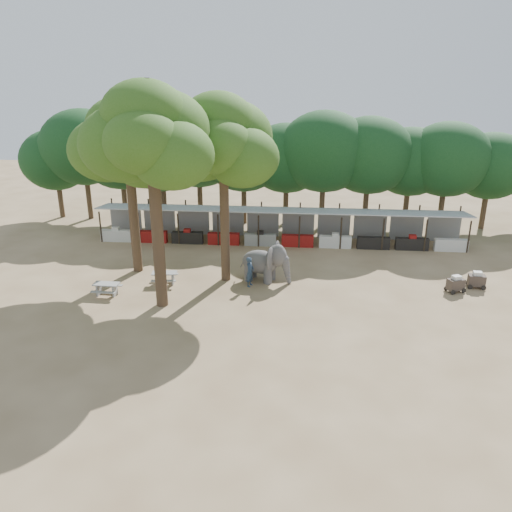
# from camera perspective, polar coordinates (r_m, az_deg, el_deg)

# --- Properties ---
(ground) EXTENTS (100.00, 100.00, 0.00)m
(ground) POSITION_cam_1_polar(r_m,az_deg,el_deg) (25.86, 1.20, -8.02)
(ground) COLOR brown
(ground) RESTS_ON ground
(vendor_stalls) EXTENTS (28.00, 2.99, 2.80)m
(vendor_stalls) POSITION_cam_1_polar(r_m,az_deg,el_deg) (38.27, 2.72, 3.29)
(vendor_stalls) COLOR #999CA1
(vendor_stalls) RESTS_ON ground
(yard_tree_left) EXTENTS (7.10, 6.90, 11.02)m
(yard_tree_left) POSITION_cam_1_polar(r_m,az_deg,el_deg) (32.08, -14.59, 12.29)
(yard_tree_left) COLOR #332316
(yard_tree_left) RESTS_ON ground
(yard_tree_center) EXTENTS (7.10, 6.90, 12.04)m
(yard_tree_center) POSITION_cam_1_polar(r_m,az_deg,el_deg) (26.31, -12.10, 13.15)
(yard_tree_center) COLOR #332316
(yard_tree_center) RESTS_ON ground
(yard_tree_back) EXTENTS (7.10, 6.90, 11.36)m
(yard_tree_back) POSITION_cam_1_polar(r_m,az_deg,el_deg) (29.58, -4.01, 12.93)
(yard_tree_back) COLOR #332316
(yard_tree_back) RESTS_ON ground
(backdrop_trees) EXTENTS (46.46, 5.95, 8.33)m
(backdrop_trees) POSITION_cam_1_polar(r_m,az_deg,el_deg) (42.34, 3.15, 10.92)
(backdrop_trees) COLOR #332316
(backdrop_trees) RESTS_ON ground
(elephant) EXTENTS (3.33, 2.45, 2.47)m
(elephant) POSITION_cam_1_polar(r_m,az_deg,el_deg) (30.91, 1.14, -0.69)
(elephant) COLOR #464343
(elephant) RESTS_ON ground
(handler) EXTENTS (0.62, 0.77, 1.86)m
(handler) POSITION_cam_1_polar(r_m,az_deg,el_deg) (30.21, -0.69, -1.81)
(handler) COLOR #26384C
(handler) RESTS_ON ground
(picnic_table_near) EXTENTS (1.52, 1.38, 0.74)m
(picnic_table_near) POSITION_cam_1_polar(r_m,az_deg,el_deg) (30.42, -16.70, -3.46)
(picnic_table_near) COLOR gray
(picnic_table_near) RESTS_ON ground
(picnic_table_far) EXTENTS (1.65, 1.52, 0.76)m
(picnic_table_far) POSITION_cam_1_polar(r_m,az_deg,el_deg) (31.20, -10.40, -2.30)
(picnic_table_far) COLOR gray
(picnic_table_far) RESTS_ON ground
(cart_front) EXTENTS (1.24, 1.06, 1.03)m
(cart_front) POSITION_cam_1_polar(r_m,az_deg,el_deg) (31.84, 21.86, -2.97)
(cart_front) COLOR #352A24
(cart_front) RESTS_ON ground
(cart_back) EXTENTS (1.12, 0.79, 1.04)m
(cart_back) POSITION_cam_1_polar(r_m,az_deg,el_deg) (32.94, 23.90, -2.51)
(cart_back) COLOR #352A24
(cart_back) RESTS_ON ground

